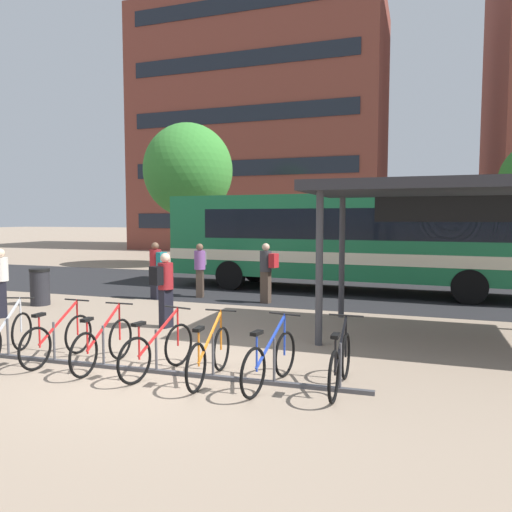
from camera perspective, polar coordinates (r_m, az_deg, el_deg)
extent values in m
plane|color=gray|center=(8.15, -11.68, -13.04)|extent=(200.00, 200.00, 0.00)
cube|color=#232326|center=(16.76, 4.88, -3.87)|extent=(80.00, 7.20, 0.01)
cube|color=#196B3D|center=(16.28, 10.69, 2.35)|extent=(12.12, 3.18, 2.70)
cube|color=beige|center=(16.31, 10.65, 0.07)|extent=(12.14, 3.20, 0.36)
cube|color=black|center=(18.13, -6.51, 6.19)|extent=(1.12, 2.34, 0.40)
cube|color=black|center=(18.38, -7.95, 3.47)|extent=(0.20, 2.19, 1.40)
cube|color=black|center=(14.99, 10.92, 3.72)|extent=(9.83, 0.58, 0.97)
cube|color=black|center=(17.44, 12.47, 3.79)|extent=(9.83, 0.58, 0.97)
cylinder|color=black|center=(16.43, -3.03, -2.28)|extent=(1.01, 0.35, 1.00)
cylinder|color=black|center=(18.54, -0.03, -1.50)|extent=(1.01, 0.35, 1.00)
cylinder|color=black|center=(14.95, 23.89, -3.34)|extent=(1.01, 0.35, 1.00)
cylinder|color=black|center=(17.24, 23.61, -2.34)|extent=(1.01, 0.35, 1.00)
cube|color=#47474C|center=(7.98, -11.66, -13.19)|extent=(6.70, 0.34, 0.06)
cylinder|color=#47474C|center=(9.56, -27.24, -8.65)|extent=(0.04, 0.04, 0.70)
cylinder|color=#47474C|center=(8.94, -22.74, -9.40)|extent=(0.04, 0.04, 0.70)
cylinder|color=#47474C|center=(8.37, -17.58, -10.18)|extent=(0.04, 0.04, 0.70)
cylinder|color=#47474C|center=(7.89, -11.70, -10.97)|extent=(0.04, 0.04, 0.70)
cylinder|color=#47474C|center=(7.50, -5.10, -11.72)|extent=(0.04, 0.04, 0.70)
cylinder|color=#47474C|center=(7.21, 2.16, -12.37)|extent=(0.04, 0.04, 0.70)
cylinder|color=#47474C|center=(7.05, 9.92, -12.84)|extent=(0.04, 0.04, 0.70)
torus|color=black|center=(10.02, -25.92, -8.00)|extent=(0.24, 0.69, 0.70)
cube|color=#B7BABF|center=(9.53, -27.39, -6.74)|extent=(0.29, 0.89, 0.58)
cylinder|color=#B7BABF|center=(9.94, -26.04, -6.26)|extent=(0.04, 0.04, 0.65)
cylinder|color=black|center=(9.89, -26.10, -4.47)|extent=(0.51, 0.17, 0.03)
torus|color=black|center=(9.38, -20.22, -8.66)|extent=(0.06, 0.70, 0.70)
torus|color=black|center=(8.64, -24.62, -9.91)|extent=(0.06, 0.70, 0.70)
cube|color=red|center=(8.95, -22.30, -7.29)|extent=(0.05, 0.92, 0.58)
cylinder|color=red|center=(8.65, -24.21, -8.08)|extent=(0.03, 0.03, 0.55)
cube|color=black|center=(8.60, -24.27, -6.37)|extent=(0.10, 0.22, 0.05)
cylinder|color=red|center=(9.30, -20.35, -6.80)|extent=(0.03, 0.03, 0.65)
cylinder|color=black|center=(9.24, -20.41, -4.89)|extent=(0.52, 0.04, 0.03)
torus|color=black|center=(8.80, -15.70, -9.41)|extent=(0.07, 0.71, 0.70)
torus|color=black|center=(7.98, -19.67, -10.94)|extent=(0.07, 0.71, 0.70)
cube|color=red|center=(8.33, -17.56, -8.02)|extent=(0.07, 0.92, 0.58)
cylinder|color=red|center=(8.00, -19.30, -8.96)|extent=(0.03, 0.03, 0.55)
cube|color=black|center=(7.94, -19.35, -7.10)|extent=(0.11, 0.22, 0.05)
cylinder|color=red|center=(8.71, -15.82, -7.43)|extent=(0.03, 0.03, 0.65)
cylinder|color=black|center=(8.65, -15.86, -5.40)|extent=(0.52, 0.05, 0.03)
torus|color=black|center=(8.21, -9.11, -10.31)|extent=(0.18, 0.70, 0.70)
torus|color=black|center=(7.47, -14.15, -11.88)|extent=(0.18, 0.70, 0.70)
cube|color=red|center=(7.77, -11.44, -8.81)|extent=(0.21, 0.91, 0.58)
cylinder|color=red|center=(7.47, -13.64, -9.78)|extent=(0.04, 0.04, 0.55)
cube|color=black|center=(7.41, -13.68, -7.80)|extent=(0.14, 0.24, 0.05)
cylinder|color=red|center=(8.12, -9.23, -8.20)|extent=(0.04, 0.04, 0.65)
cylinder|color=black|center=(8.05, -9.25, -6.02)|extent=(0.52, 0.13, 0.03)
torus|color=black|center=(7.89, -4.10, -10.87)|extent=(0.07, 0.71, 0.70)
torus|color=black|center=(6.98, -7.09, -12.96)|extent=(0.07, 0.71, 0.70)
cube|color=orange|center=(7.37, -5.46, -9.47)|extent=(0.07, 0.92, 0.58)
cylinder|color=orange|center=(7.00, -6.78, -10.67)|extent=(0.03, 0.03, 0.55)
cube|color=black|center=(6.93, -6.80, -8.56)|extent=(0.11, 0.22, 0.05)
cylinder|color=orange|center=(7.80, -4.16, -8.68)|extent=(0.03, 0.03, 0.65)
cylinder|color=black|center=(7.73, -4.18, -6.42)|extent=(0.52, 0.05, 0.03)
torus|color=black|center=(7.59, 3.44, -11.50)|extent=(0.16, 0.70, 0.70)
torus|color=black|center=(6.72, -0.33, -13.64)|extent=(0.16, 0.70, 0.70)
cube|color=#1E3DB2|center=(7.08, 1.76, -10.04)|extent=(0.18, 0.91, 0.58)
cylinder|color=#1E3DB2|center=(6.72, 0.09, -11.27)|extent=(0.03, 0.03, 0.55)
cube|color=black|center=(6.66, 0.09, -9.08)|extent=(0.14, 0.23, 0.05)
cylinder|color=#1E3DB2|center=(7.49, 3.38, -9.23)|extent=(0.04, 0.04, 0.65)
cylinder|color=black|center=(7.42, 3.40, -6.87)|extent=(0.52, 0.11, 0.03)
torus|color=black|center=(7.60, 10.55, -11.54)|extent=(0.05, 0.70, 0.70)
torus|color=black|center=(6.64, 9.16, -13.91)|extent=(0.05, 0.70, 0.70)
cube|color=black|center=(7.05, 9.97, -10.16)|extent=(0.04, 0.92, 0.58)
cylinder|color=black|center=(6.66, 9.35, -11.49)|extent=(0.03, 0.03, 0.55)
cube|color=black|center=(6.59, 9.38, -9.28)|extent=(0.10, 0.22, 0.05)
cylinder|color=black|center=(7.50, 10.56, -9.28)|extent=(0.03, 0.03, 0.65)
cylinder|color=black|center=(7.43, 10.60, -6.92)|extent=(0.52, 0.03, 0.03)
cylinder|color=#38383D|center=(9.27, 7.48, -1.54)|extent=(0.14, 0.14, 2.95)
cylinder|color=#38383D|center=(12.01, 10.10, -0.19)|extent=(0.14, 0.14, 2.95)
cube|color=#28282D|center=(10.50, 24.68, 7.40)|extent=(6.49, 3.60, 0.20)
cube|color=black|center=(8.95, 25.59, 5.05)|extent=(3.64, 0.08, 0.44)
cube|color=black|center=(13.43, -27.80, -4.54)|extent=(0.33, 0.32, 0.90)
cylinder|color=beige|center=(13.34, -27.92, -1.39)|extent=(0.48, 0.48, 0.58)
sphere|color=beige|center=(13.31, -27.98, 0.31)|extent=(0.22, 0.22, 0.22)
cube|color=black|center=(13.60, -28.00, -1.17)|extent=(0.32, 0.33, 0.40)
cube|color=#47382D|center=(14.98, -6.63, -3.23)|extent=(0.26, 0.30, 0.87)
cylinder|color=#7F4C93|center=(14.90, -6.65, -0.48)|extent=(0.41, 0.41, 0.57)
sphere|color=brown|center=(14.87, -6.67, 1.04)|extent=(0.22, 0.22, 0.22)
cube|color=slate|center=(15.15, -6.45, -0.29)|extent=(0.31, 0.24, 0.40)
cube|color=black|center=(11.01, -10.58, -6.09)|extent=(0.28, 0.31, 0.86)
cylinder|color=maroon|center=(10.90, -10.63, -2.33)|extent=(0.44, 0.44, 0.59)
sphere|color=beige|center=(10.86, -10.66, -0.22)|extent=(0.22, 0.22, 0.22)
cube|color=black|center=(10.73, -11.70, -2.30)|extent=(0.33, 0.27, 0.40)
cube|color=#47382D|center=(13.88, 1.15, -3.71)|extent=(0.30, 0.25, 0.91)
cylinder|color=#333338|center=(13.79, 1.16, -0.62)|extent=(0.41, 0.41, 0.59)
sphere|color=tan|center=(13.76, 1.16, 1.06)|extent=(0.22, 0.22, 0.22)
cube|color=#B21E23|center=(13.66, 2.10, -0.55)|extent=(0.24, 0.31, 0.40)
cube|color=black|center=(14.87, -11.75, -3.27)|extent=(0.30, 0.26, 0.91)
cylinder|color=maroon|center=(14.79, -11.80, -0.40)|extent=(0.42, 0.42, 0.59)
sphere|color=brown|center=(14.76, -11.82, 1.17)|extent=(0.22, 0.22, 0.22)
cube|color=#197075|center=(14.60, -11.10, -0.33)|extent=(0.25, 0.32, 0.40)
cylinder|color=#232328|center=(14.85, -24.14, -3.50)|extent=(0.52, 0.52, 0.95)
cylinder|color=black|center=(14.79, -24.21, -1.52)|extent=(0.55, 0.55, 0.08)
cylinder|color=brown|center=(24.79, -7.93, 2.11)|extent=(0.32, 0.32, 2.84)
ellipsoid|color=#388433|center=(24.88, -8.02, 9.99)|extent=(4.47, 4.47, 4.68)
cube|color=brown|center=(39.56, 0.80, 14.43)|extent=(18.69, 10.25, 18.50)
cube|color=black|center=(34.11, -1.90, 4.14)|extent=(16.44, 0.06, 1.10)
cube|color=black|center=(34.28, -1.91, 10.34)|extent=(16.44, 0.06, 1.10)
cube|color=black|center=(34.85, -1.93, 16.40)|extent=(16.44, 0.06, 1.10)
cube|color=black|center=(35.80, -1.95, 22.20)|extent=(16.44, 0.06, 1.10)
cube|color=black|center=(37.09, -1.96, 27.66)|extent=(16.44, 0.06, 1.10)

